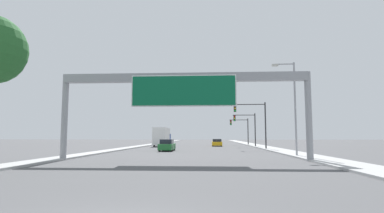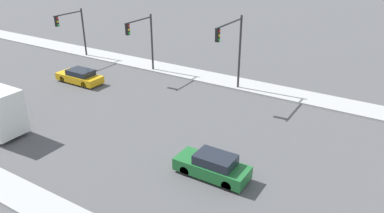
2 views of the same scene
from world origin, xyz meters
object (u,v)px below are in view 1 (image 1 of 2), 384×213
object	(u,v)px
traffic_light_near_intersection	(255,118)
car_near_left	(217,143)
truck_box_primary	(162,137)
street_lamp_right	(293,101)
car_mid_right	(167,145)
sign_gantry	(184,90)
traffic_light_mid_block	(248,124)
traffic_light_far_intersection	(242,127)

from	to	relation	value
traffic_light_near_intersection	car_near_left	bearing A→B (deg)	110.91
truck_box_primary	street_lamp_right	xyz separation A→B (m)	(17.11, -27.92, 3.53)
car_mid_right	car_near_left	world-z (taller)	car_mid_right
sign_gantry	car_mid_right	xyz separation A→B (m)	(-3.50, 15.26, -5.02)
car_near_left	truck_box_primary	distance (m)	10.59
car_mid_right	car_near_left	distance (m)	19.93
traffic_light_mid_block	street_lamp_right	world-z (taller)	street_lamp_right
truck_box_primary	traffic_light_near_intersection	size ratio (longest dim) A/B	1.29
car_near_left	truck_box_primary	size ratio (longest dim) A/B	0.54
traffic_light_near_intersection	car_mid_right	bearing A→B (deg)	-158.51
traffic_light_near_intersection	traffic_light_far_intersection	size ratio (longest dim) A/B	1.22
traffic_light_near_intersection	traffic_light_far_intersection	distance (m)	20.02
car_near_left	traffic_light_near_intersection	world-z (taller)	traffic_light_near_intersection
traffic_light_near_intersection	truck_box_primary	bearing A→B (deg)	140.64
car_near_left	street_lamp_right	distance (m)	29.90
street_lamp_right	traffic_light_mid_block	bearing A→B (deg)	92.64
traffic_light_mid_block	car_near_left	bearing A→B (deg)	145.01
truck_box_primary	sign_gantry	bearing A→B (deg)	-78.04
traffic_light_near_intersection	traffic_light_far_intersection	bearing A→B (deg)	89.56
truck_box_primary	traffic_light_near_intersection	world-z (taller)	traffic_light_near_intersection
sign_gantry	car_near_left	size ratio (longest dim) A/B	4.26
sign_gantry	traffic_light_near_intersection	distance (m)	21.96
car_mid_right	car_near_left	size ratio (longest dim) A/B	0.94
car_mid_right	sign_gantry	bearing A→B (deg)	-77.08
traffic_light_near_intersection	traffic_light_mid_block	distance (m)	10.02
traffic_light_near_intersection	traffic_light_mid_block	xyz separation A→B (m)	(0.18, 10.00, -0.61)
truck_box_primary	street_lamp_right	distance (m)	32.93
truck_box_primary	traffic_light_near_intersection	distance (m)	20.61
car_mid_right	truck_box_primary	distance (m)	18.15
car_mid_right	traffic_light_far_intersection	world-z (taller)	traffic_light_far_intersection
car_mid_right	truck_box_primary	world-z (taller)	truck_box_primary
sign_gantry	car_mid_right	world-z (taller)	sign_gantry
car_mid_right	traffic_light_far_intersection	xyz separation A→B (m)	(12.43, 24.83, 3.10)
truck_box_primary	traffic_light_near_intersection	bearing A→B (deg)	-39.36
traffic_light_mid_block	car_mid_right	bearing A→B (deg)	-130.03
traffic_light_mid_block	sign_gantry	bearing A→B (deg)	-106.58
car_mid_right	traffic_light_near_intersection	size ratio (longest dim) A/B	0.65
car_near_left	traffic_light_far_intersection	size ratio (longest dim) A/B	0.85
truck_box_primary	car_near_left	bearing A→B (deg)	4.76
sign_gantry	traffic_light_near_intersection	size ratio (longest dim) A/B	2.97
car_near_left	traffic_light_far_intersection	world-z (taller)	traffic_light_far_intersection
car_mid_right	street_lamp_right	bearing A→B (deg)	-36.67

